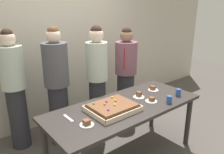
{
  "coord_description": "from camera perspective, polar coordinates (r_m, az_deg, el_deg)",
  "views": [
    {
      "loc": [
        -1.73,
        -1.87,
        1.97
      ],
      "look_at": [
        -0.09,
        0.15,
        1.13
      ],
      "focal_mm": 35.73,
      "sensor_mm": 36.0,
      "label": 1
    }
  ],
  "objects": [
    {
      "name": "plated_slice_near_left",
      "position": [
        2.37,
        -6.49,
        -11.73
      ],
      "size": [
        0.15,
        0.15,
        0.07
      ],
      "color": "white",
      "rests_on": "party_table"
    },
    {
      "name": "person_striped_tie_right",
      "position": [
        3.9,
        3.54,
        0.93
      ],
      "size": [
        0.38,
        0.38,
        1.62
      ],
      "rotation": [
        0.0,
        0.0,
        -2.43
      ],
      "color": "#28282D",
      "rests_on": "ground_plane"
    },
    {
      "name": "drink_cup_nearest",
      "position": [
        3.19,
        16.6,
        -3.81
      ],
      "size": [
        0.07,
        0.07,
        0.1
      ],
      "primitive_type": "cylinder",
      "color": "#2D5199",
      "rests_on": "party_table"
    },
    {
      "name": "plated_slice_far_right",
      "position": [
        3.05,
        6.89,
        -4.76
      ],
      "size": [
        0.15,
        0.15,
        0.08
      ],
      "color": "white",
      "rests_on": "party_table"
    },
    {
      "name": "plated_slice_near_right",
      "position": [
        3.32,
        10.42,
        -3.02
      ],
      "size": [
        0.15,
        0.15,
        0.06
      ],
      "color": "white",
      "rests_on": "party_table"
    },
    {
      "name": "interior_back_panel",
      "position": [
        3.9,
        -12.75,
        10.57
      ],
      "size": [
        8.0,
        0.12,
        3.0
      ],
      "primitive_type": "cube",
      "color": "beige",
      "rests_on": "ground_plane"
    },
    {
      "name": "person_green_shirt_behind",
      "position": [
        3.22,
        -13.82,
        -2.28
      ],
      "size": [
        0.35,
        0.35,
        1.72
      ],
      "rotation": [
        0.0,
        0.0,
        -1.29
      ],
      "color": "#28282D",
      "rests_on": "ground_plane"
    },
    {
      "name": "person_serving_front",
      "position": [
        3.3,
        -23.64,
        -2.86
      ],
      "size": [
        0.32,
        0.32,
        1.7
      ],
      "rotation": [
        0.0,
        0.0,
        -1.0
      ],
      "color": "#28282D",
      "rests_on": "ground_plane"
    },
    {
      "name": "plated_slice_far_left",
      "position": [
        2.94,
        10.06,
        -5.89
      ],
      "size": [
        0.15,
        0.15,
        0.06
      ],
      "color": "white",
      "rests_on": "party_table"
    },
    {
      "name": "person_far_right_suit",
      "position": [
        3.36,
        -3.81,
        -0.71
      ],
      "size": [
        0.32,
        0.32,
        1.71
      ],
      "rotation": [
        0.0,
        0.0,
        -1.97
      ],
      "color": "#28282D",
      "rests_on": "ground_plane"
    },
    {
      "name": "drink_cup_middle",
      "position": [
        2.93,
        14.43,
        -5.6
      ],
      "size": [
        0.07,
        0.07,
        0.1
      ],
      "primitive_type": "cylinder",
      "color": "#2D5199",
      "rests_on": "party_table"
    },
    {
      "name": "party_table",
      "position": [
        2.85,
        3.29,
        -8.81
      ],
      "size": [
        2.03,
        0.84,
        0.78
      ],
      "color": "#2D2826",
      "rests_on": "ground_plane"
    },
    {
      "name": "cake_server_utensil",
      "position": [
        2.54,
        -11.11,
        -10.28
      ],
      "size": [
        0.03,
        0.2,
        0.01
      ],
      "primitive_type": "cube",
      "color": "silver",
      "rests_on": "party_table"
    },
    {
      "name": "sheet_cake",
      "position": [
        2.65,
        0.14,
        -7.82
      ],
      "size": [
        0.57,
        0.47,
        0.11
      ],
      "color": "beige",
      "rests_on": "party_table"
    }
  ]
}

